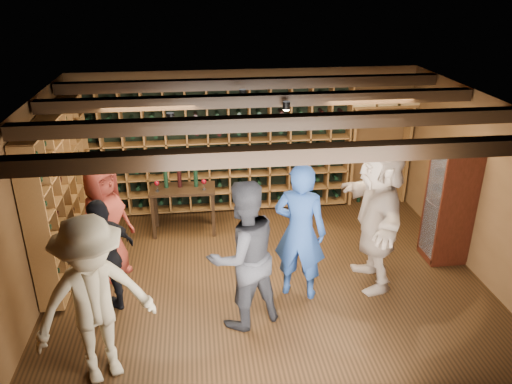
{
  "coord_description": "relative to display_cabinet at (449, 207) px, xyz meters",
  "views": [
    {
      "loc": [
        -0.9,
        -5.97,
        4.0
      ],
      "look_at": [
        -0.13,
        0.2,
        1.25
      ],
      "focal_mm": 35.0,
      "sensor_mm": 36.0,
      "label": 1
    }
  ],
  "objects": [
    {
      "name": "ground",
      "position": [
        -2.71,
        -0.2,
        -0.86
      ],
      "size": [
        6.0,
        6.0,
        0.0
      ],
      "primitive_type": "plane",
      "color": "#341E0E",
      "rests_on": "ground"
    },
    {
      "name": "room_shell",
      "position": [
        -2.71,
        -0.15,
        1.56
      ],
      "size": [
        6.0,
        6.0,
        6.0
      ],
      "color": "brown",
      "rests_on": "ground"
    },
    {
      "name": "wine_rack_back",
      "position": [
        -3.24,
        2.13,
        0.29
      ],
      "size": [
        4.65,
        0.3,
        2.2
      ],
      "color": "brown",
      "rests_on": "ground"
    },
    {
      "name": "wine_rack_left",
      "position": [
        -5.54,
        0.62,
        0.29
      ],
      "size": [
        0.3,
        2.65,
        2.2
      ],
      "color": "brown",
      "rests_on": "ground"
    },
    {
      "name": "crate_shelf",
      "position": [
        -0.31,
        2.12,
        0.71
      ],
      "size": [
        1.2,
        0.32,
        2.07
      ],
      "color": "brown",
      "rests_on": "ground"
    },
    {
      "name": "display_cabinet",
      "position": [
        0.0,
        0.0,
        0.0
      ],
      "size": [
        0.55,
        0.5,
        1.75
      ],
      "color": "#3A130B",
      "rests_on": "ground"
    },
    {
      "name": "man_blue_shirt",
      "position": [
        -2.35,
        -0.63,
        0.08
      ],
      "size": [
        0.81,
        0.68,
        1.88
      ],
      "primitive_type": "imported",
      "rotation": [
        0.0,
        0.0,
        2.73
      ],
      "color": "navy",
      "rests_on": "ground"
    },
    {
      "name": "man_grey_suit",
      "position": [
        -3.14,
        -1.13,
        0.09
      ],
      "size": [
        1.13,
        1.02,
        1.89
      ],
      "primitive_type": "imported",
      "rotation": [
        0.0,
        0.0,
        3.55
      ],
      "color": "black",
      "rests_on": "ground"
    },
    {
      "name": "guest_red_floral",
      "position": [
        -4.93,
        0.17,
        -0.02
      ],
      "size": [
        0.93,
        0.97,
        1.67
      ],
      "primitive_type": "imported",
      "rotation": [
        0.0,
        0.0,
        0.89
      ],
      "color": "maroon",
      "rests_on": "ground"
    },
    {
      "name": "guest_woman_black",
      "position": [
        -4.79,
        -0.74,
        -0.07
      ],
      "size": [
        0.86,
        0.97,
        1.58
      ],
      "primitive_type": "imported",
      "rotation": [
        0.0,
        0.0,
        4.08
      ],
      "color": "black",
      "rests_on": "ground"
    },
    {
      "name": "guest_khaki",
      "position": [
        -4.72,
        -1.85,
        0.09
      ],
      "size": [
        1.41,
        1.16,
        1.9
      ],
      "primitive_type": "imported",
      "rotation": [
        0.0,
        0.0,
        0.43
      ],
      "color": "gray",
      "rests_on": "ground"
    },
    {
      "name": "guest_beige",
      "position": [
        -1.27,
        -0.47,
        0.16
      ],
      "size": [
        0.69,
        1.91,
        2.03
      ],
      "primitive_type": "imported",
      "rotation": [
        0.0,
        0.0,
        4.66
      ],
      "color": "tan",
      "rests_on": "ground"
    },
    {
      "name": "tasting_table",
      "position": [
        -3.88,
        1.34,
        -0.15
      ],
      "size": [
        1.07,
        0.56,
        1.07
      ],
      "rotation": [
        0.0,
        0.0,
        -0.04
      ],
      "color": "black",
      "rests_on": "ground"
    }
  ]
}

